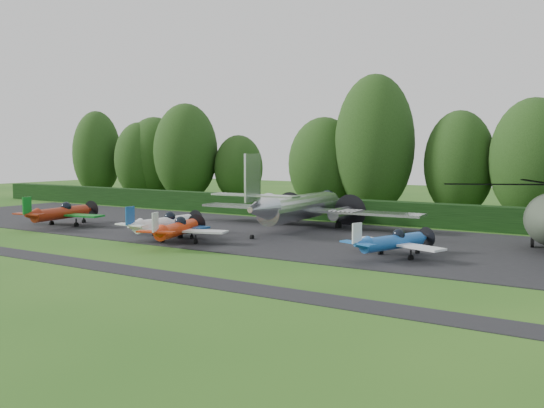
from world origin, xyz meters
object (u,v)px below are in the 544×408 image
Objects in this scene: transport_plane at (299,207)px; light_plane_red at (61,213)px; light_plane_blue at (393,242)px; light_plane_white at (165,223)px; light_plane_orange at (177,229)px.

transport_plane is 2.59× the size of light_plane_red.
light_plane_red is 1.18× the size of light_plane_blue.
transport_plane is 11.54m from light_plane_white.
light_plane_blue is at bearing -34.84° from transport_plane.
light_plane_blue is (14.38, 2.88, -0.07)m from light_plane_orange.
light_plane_orange is at bearing 0.69° from light_plane_red.
light_plane_orange is (-2.65, -11.90, -0.72)m from transport_plane.
light_plane_red is at bearing -147.26° from transport_plane.
light_plane_orange is 1.07× the size of light_plane_blue.
light_plane_white is at bearing 7.35° from light_plane_red.
light_plane_orange is 14.66m from light_plane_blue.
transport_plane is 12.22m from light_plane_orange.
transport_plane reaches higher than light_plane_blue.
light_plane_red is 29.04m from light_plane_blue.
light_plane_white is at bearing 165.06° from light_plane_orange.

